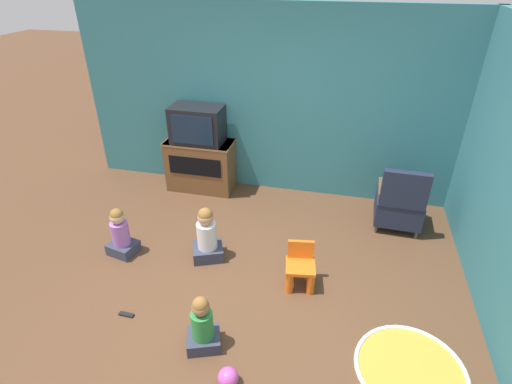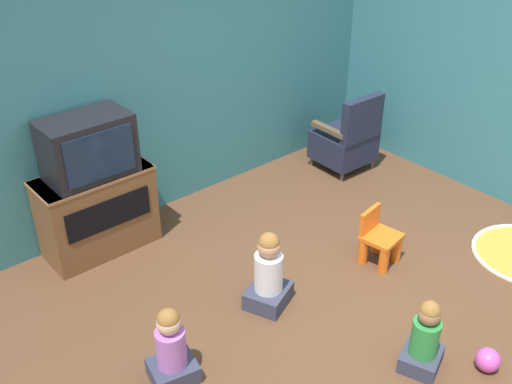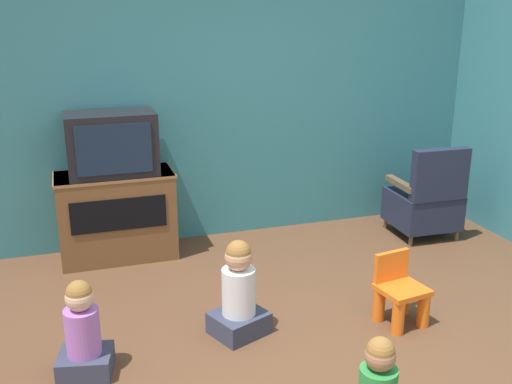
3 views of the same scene
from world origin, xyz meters
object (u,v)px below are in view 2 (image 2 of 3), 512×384
object	(u,v)px
tv_cabinet	(97,211)
yellow_kid_chair	(379,241)
television	(88,147)
toy_ball	(488,360)
black_armchair	(347,140)
child_watching_center	(425,339)
child_watching_right	(269,274)
child_watching_left	(171,350)

from	to	relation	value
tv_cabinet	yellow_kid_chair	bearing A→B (deg)	-45.13
television	toy_ball	bearing A→B (deg)	-66.27
black_armchair	child_watching_center	distance (m)	2.91
tv_cabinet	toy_ball	world-z (taller)	tv_cabinet
toy_ball	black_armchair	bearing A→B (deg)	61.06
child_watching_center	child_watching_right	xyz separation A→B (m)	(-0.37, 1.17, 0.04)
child_watching_left	child_watching_center	world-z (taller)	child_watching_left
child_watching_center	toy_ball	size ratio (longest dim) A/B	3.34
toy_ball	child_watching_center	bearing A→B (deg)	135.46
child_watching_right	toy_ball	world-z (taller)	child_watching_right
tv_cabinet	black_armchair	bearing A→B (deg)	-8.08
television	child_watching_center	distance (m)	2.96
black_armchair	child_watching_left	world-z (taller)	black_armchair
child_watching_center	child_watching_right	world-z (taller)	child_watching_right
black_armchair	child_watching_center	world-z (taller)	black_armchair
television	toy_ball	xyz separation A→B (m)	(1.32, -3.00, -0.92)
television	black_armchair	xyz separation A→B (m)	(2.77, -0.38, -0.66)
child_watching_right	toy_ball	bearing A→B (deg)	-87.52
tv_cabinet	child_watching_center	world-z (taller)	tv_cabinet
black_armchair	toy_ball	bearing A→B (deg)	62.88
yellow_kid_chair	toy_ball	xyz separation A→B (m)	(-0.39, -1.29, -0.12)
child_watching_right	tv_cabinet	bearing A→B (deg)	89.92
child_watching_right	toy_ball	distance (m)	1.65
tv_cabinet	toy_ball	xyz separation A→B (m)	(1.32, -3.01, -0.30)
child_watching_left	child_watching_right	distance (m)	1.00
child_watching_left	child_watching_right	world-z (taller)	child_watching_right
child_watching_right	toy_ball	size ratio (longest dim) A/B	3.88
tv_cabinet	television	world-z (taller)	television
yellow_kid_chair	child_watching_right	distance (m)	1.11
television	yellow_kid_chair	size ratio (longest dim) A/B	1.49
television	child_watching_right	distance (m)	1.79
yellow_kid_chair	child_watching_left	distance (m)	2.08
black_armchair	child_watching_left	distance (m)	3.38
television	toy_ball	world-z (taller)	television
tv_cabinet	child_watching_left	bearing A→B (deg)	-102.21
black_armchair	toy_ball	xyz separation A→B (m)	(-1.45, -2.62, -0.26)
child_watching_left	child_watching_center	size ratio (longest dim) A/B	1.06
child_watching_left	toy_ball	size ratio (longest dim) A/B	3.52
child_watching_right	child_watching_center	bearing A→B (deg)	-94.91
child_watching_center	toy_ball	xyz separation A→B (m)	(0.32, -0.32, -0.16)
yellow_kid_chair	child_watching_right	xyz separation A→B (m)	(-1.09, 0.20, 0.08)
black_armchair	toy_ball	world-z (taller)	black_armchair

